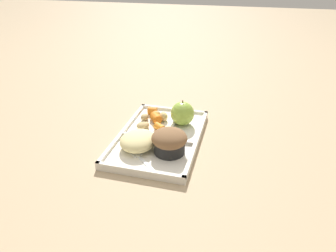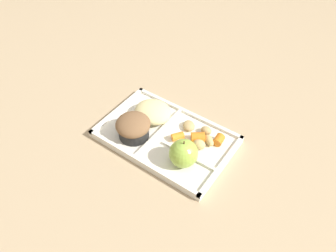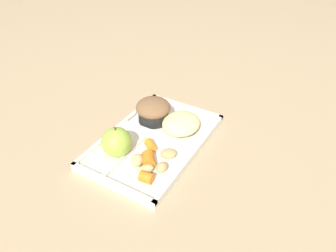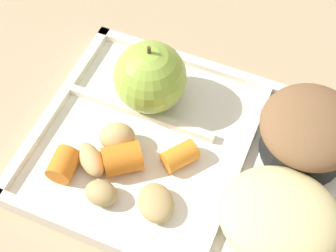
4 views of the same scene
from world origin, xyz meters
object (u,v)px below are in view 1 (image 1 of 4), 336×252
bran_muffin (169,141)px  green_apple (182,114)px  plastic_fork (139,156)px  lunch_tray (160,138)px

bran_muffin → green_apple: bearing=180.0°
green_apple → plastic_fork: 0.21m
bran_muffin → plastic_fork: bearing=-60.3°
green_apple → bran_muffin: 0.16m
green_apple → bran_muffin: bearing=-0.0°
lunch_tray → plastic_fork: bearing=-11.8°
lunch_tray → bran_muffin: 0.09m
green_apple → plastic_fork: size_ratio=0.66×
lunch_tray → green_apple: green_apple is taller
plastic_fork → lunch_tray: bearing=168.2°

